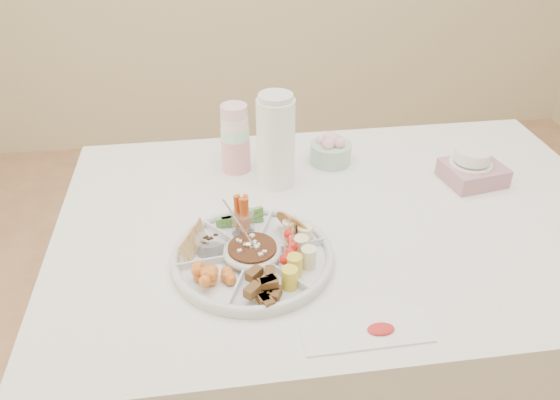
{
  "coord_description": "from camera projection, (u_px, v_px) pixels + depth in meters",
  "views": [
    {
      "loc": [
        -0.34,
        -1.16,
        1.59
      ],
      "look_at": [
        -0.18,
        -0.06,
        0.86
      ],
      "focal_mm": 35.0,
      "sensor_mm": 36.0,
      "label": 1
    }
  ],
  "objects": [
    {
      "name": "plate_stack",
      "position": [
        470.0,
        166.0,
        1.59
      ],
      "size": [
        0.17,
        0.17,
        0.09
      ],
      "primitive_type": "cylinder",
      "rotation": [
        0.0,
        0.0,
        -0.13
      ],
      "color": "gold",
      "rests_on": "dining_table"
    },
    {
      "name": "tortillas",
      "position": [
        290.0,
        224.0,
        1.36
      ],
      "size": [
        0.12,
        0.12,
        0.06
      ],
      "primitive_type": null,
      "rotation": [
        0.0,
        0.0,
        0.14
      ],
      "color": "#9F6236",
      "rests_on": "party_tray"
    },
    {
      "name": "napkin_stack",
      "position": [
        473.0,
        173.0,
        1.6
      ],
      "size": [
        0.19,
        0.17,
        0.05
      ],
      "primitive_type": "cube",
      "rotation": [
        0.0,
        0.0,
        0.17
      ],
      "color": "#B47B89",
      "rests_on": "dining_table"
    },
    {
      "name": "cherries",
      "position": [
        210.0,
        276.0,
        1.2
      ],
      "size": [
        0.13,
        0.13,
        0.05
      ],
      "primitive_type": null,
      "rotation": [
        0.0,
        0.0,
        0.14
      ],
      "color": "#F9A741",
      "rests_on": "party_tray"
    },
    {
      "name": "dining_table",
      "position": [
        337.0,
        317.0,
        1.67
      ],
      "size": [
        1.52,
        1.02,
        0.76
      ],
      "primitive_type": "cube",
      "color": "white",
      "rests_on": "floor"
    },
    {
      "name": "banana_tomato",
      "position": [
        307.0,
        251.0,
        1.24
      ],
      "size": [
        0.13,
        0.13,
        0.1
      ],
      "primitive_type": null,
      "rotation": [
        0.0,
        0.0,
        0.14
      ],
      "color": "#DCD175",
      "rests_on": "party_tray"
    },
    {
      "name": "granola_chunks",
      "position": [
        266.0,
        286.0,
        1.18
      ],
      "size": [
        0.11,
        0.11,
        0.04
      ],
      "primitive_type": null,
      "rotation": [
        0.0,
        0.0,
        0.14
      ],
      "color": "#49371A",
      "rests_on": "party_tray"
    },
    {
      "name": "cup_stack",
      "position": [
        235.0,
        134.0,
        1.61
      ],
      "size": [
        0.09,
        0.09,
        0.24
      ],
      "primitive_type": "cylinder",
      "rotation": [
        0.0,
        0.0,
        -0.07
      ],
      "color": "#AACBA2",
      "rests_on": "dining_table"
    },
    {
      "name": "thermos",
      "position": [
        276.0,
        140.0,
        1.53
      ],
      "size": [
        0.12,
        0.12,
        0.28
      ],
      "primitive_type": "cylinder",
      "rotation": [
        0.0,
        0.0,
        0.13
      ],
      "color": "white",
      "rests_on": "dining_table"
    },
    {
      "name": "party_tray",
      "position": [
        252.0,
        254.0,
        1.29
      ],
      "size": [
        0.43,
        0.43,
        0.04
      ],
      "primitive_type": "cylinder",
      "rotation": [
        0.0,
        0.0,
        0.14
      ],
      "color": "silver",
      "rests_on": "dining_table"
    },
    {
      "name": "bean_dip",
      "position": [
        252.0,
        252.0,
        1.29
      ],
      "size": [
        0.13,
        0.13,
        0.04
      ],
      "primitive_type": "cylinder",
      "rotation": [
        0.0,
        0.0,
        0.14
      ],
      "color": "#572D1B",
      "rests_on": "party_tray"
    },
    {
      "name": "placemat",
      "position": [
        366.0,
        333.0,
        1.11
      ],
      "size": [
        0.27,
        0.09,
        0.01
      ],
      "primitive_type": "cube",
      "rotation": [
        0.0,
        0.0,
        0.01
      ],
      "color": "white",
      "rests_on": "dining_table"
    },
    {
      "name": "carrot_cucumber",
      "position": [
        240.0,
        210.0,
        1.37
      ],
      "size": [
        0.13,
        0.13,
        0.1
      ],
      "primitive_type": null,
      "rotation": [
        0.0,
        0.0,
        0.14
      ],
      "color": "#CC5218",
      "rests_on": "party_tray"
    },
    {
      "name": "flower_bowl",
      "position": [
        331.0,
        148.0,
        1.68
      ],
      "size": [
        0.16,
        0.16,
        0.1
      ],
      "primitive_type": "cylinder",
      "rotation": [
        0.0,
        0.0,
        -0.3
      ],
      "color": "#A2C3B4",
      "rests_on": "dining_table"
    },
    {
      "name": "floor",
      "position": [
        330.0,
        396.0,
        1.88
      ],
      "size": [
        4.0,
        4.0,
        0.0
      ],
      "primitive_type": "plane",
      "color": "tan",
      "rests_on": "ground"
    },
    {
      "name": "pita_raisins",
      "position": [
        200.0,
        239.0,
        1.3
      ],
      "size": [
        0.11,
        0.11,
        0.06
      ],
      "primitive_type": null,
      "rotation": [
        0.0,
        0.0,
        0.14
      ],
      "color": "tan",
      "rests_on": "party_tray"
    }
  ]
}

